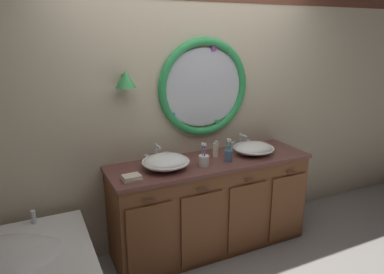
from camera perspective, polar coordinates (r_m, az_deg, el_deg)
The scene contains 11 objects.
ground_plane at distance 3.42m, azimuth 4.14°, elevation -19.44°, with size 14.00×14.00×0.00m, color gray.
back_wall_assembly at distance 3.37m, azimuth -0.28°, elevation 4.64°, with size 6.40×0.26×2.60m.
vanity_counter at distance 3.42m, azimuth 2.94°, elevation -10.72°, with size 1.89×0.60×0.89m.
sink_basin_left at distance 3.02m, azimuth -4.27°, elevation -4.01°, with size 0.41×0.41×0.13m.
sink_basin_right at distance 3.43m, azimuth 9.93°, elevation -1.80°, with size 0.39×0.39×0.11m.
faucet_set_left at distance 3.21m, azimuth -5.74°, elevation -2.76°, with size 0.24×0.13×0.16m.
faucet_set_right at distance 3.60m, azimuth 7.88°, elevation -0.79°, with size 0.23×0.13×0.15m.
toothbrush_holder_left at distance 3.07m, azimuth 1.94°, elevation -3.72°, with size 0.10×0.10×0.22m.
toothbrush_holder_right at distance 3.20m, azimuth 5.92°, elevation -2.89°, with size 0.08×0.08×0.22m.
soap_dispenser at distance 3.31m, azimuth 3.85°, elevation -2.04°, with size 0.05×0.06×0.16m.
folded_hand_towel at distance 2.84m, azimuth -9.74°, elevation -6.52°, with size 0.15×0.12×0.04m.
Camera 1 is at (-1.41, -2.40, 2.00)m, focal length 32.99 mm.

